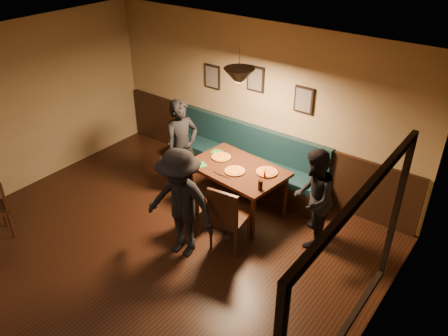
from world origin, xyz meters
name	(u,v)px	position (x,y,z in m)	size (l,w,h in m)	color
floor	(105,286)	(0.00, 0.00, 0.00)	(7.00, 7.00, 0.00)	black
ceiling	(68,81)	(0.00, 0.00, 2.80)	(7.00, 7.00, 0.00)	silver
wall_back	(256,104)	(0.00, 3.50, 1.40)	(6.00, 6.00, 0.00)	#8C704F
wall_right	(327,322)	(3.00, 0.00, 1.40)	(7.00, 7.00, 0.00)	#8C704F
wainscot	(253,151)	(0.00, 3.47, 0.50)	(5.88, 0.06, 1.00)	black
booth_bench	(244,157)	(0.00, 3.20, 0.50)	(3.00, 0.60, 1.00)	#0F232D
window_frame	(349,276)	(2.96, 0.50, 1.50)	(0.06, 2.56, 1.86)	black
window_glass	(346,274)	(2.93, 0.50, 1.50)	(2.40, 2.40, 0.00)	black
picture_left	(212,77)	(-0.90, 3.47, 1.70)	(0.32, 0.04, 0.42)	black
picture_center	(256,79)	(0.00, 3.47, 1.85)	(0.32, 0.04, 0.42)	black
picture_right	(304,100)	(0.90, 3.47, 1.70)	(0.32, 0.04, 0.42)	black
pendant_lamp	(239,77)	(0.39, 2.43, 2.25)	(0.44, 0.44, 0.25)	black
dining_table	(237,189)	(0.39, 2.43, 0.40)	(1.48, 0.95, 0.79)	black
chair_near_left	(197,204)	(0.17, 1.70, 0.43)	(0.38, 0.38, 0.86)	black
chair_near_right	(230,216)	(0.83, 1.64, 0.52)	(0.46, 0.46, 1.05)	black
diner_left	(182,148)	(-0.69, 2.37, 0.83)	(0.60, 0.40, 1.66)	black
diner_right	(313,198)	(1.69, 2.44, 0.75)	(0.73, 0.57, 1.50)	black
diner_front	(180,204)	(0.36, 1.14, 0.82)	(1.06, 0.61, 1.64)	black
pizza_a	(221,157)	(0.01, 2.53, 0.81)	(0.31, 0.31, 0.04)	#D66128
pizza_b	(235,171)	(0.43, 2.30, 0.81)	(0.31, 0.31, 0.04)	orange
pizza_c	(267,172)	(0.84, 2.57, 0.81)	(0.33, 0.33, 0.04)	#C96A25
soda_glass	(260,185)	(1.01, 2.13, 0.86)	(0.07, 0.07, 0.15)	black
tabasco_bottle	(265,174)	(0.89, 2.43, 0.86)	(0.03, 0.03, 0.13)	#9D0B05
napkin_a	(217,152)	(-0.17, 2.64, 0.79)	(0.16, 0.16, 0.01)	#1D6E24
napkin_b	(201,165)	(-0.12, 2.15, 0.79)	(0.17, 0.17, 0.01)	#1B6727
cutlery_set	(221,175)	(0.33, 2.10, 0.79)	(0.02, 0.18, 0.00)	#BCBCC0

